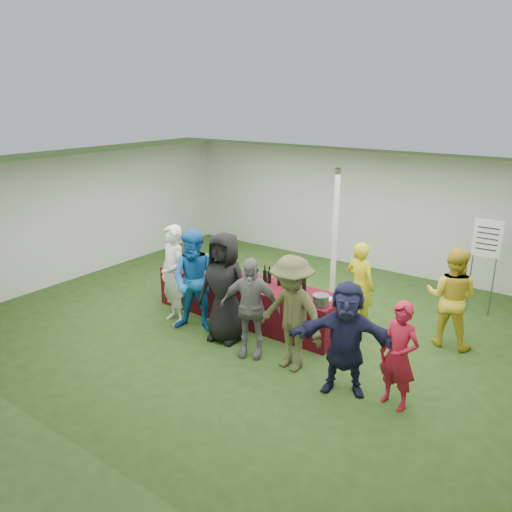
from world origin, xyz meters
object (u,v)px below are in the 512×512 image
Objects in this scene: staff_pourer at (360,286)px; customer_3 at (250,307)px; customer_0 at (173,275)px; dump_bucket at (321,300)px; staff_back at (451,297)px; wine_list_sign at (486,246)px; customer_5 at (346,338)px; customer_4 at (291,314)px; customer_2 at (225,287)px; customer_1 at (196,281)px; customer_6 at (399,356)px; serving_table at (247,300)px.

customer_3 is at bearing 76.01° from staff_pourer.
staff_pourer is at bearing 50.18° from customer_0.
dump_bucket is 0.16× the size of staff_back.
customer_0 is (-2.78, -1.70, 0.11)m from staff_pourer.
customer_0 is (-4.35, -3.61, -0.42)m from wine_list_sign.
customer_3 is 1.00× the size of customer_5.
customer_5 is at bearing 2.78° from customer_4.
customer_5 is (2.30, -0.26, -0.12)m from customer_2.
customer_1 is 1.12× the size of customer_3.
wine_list_sign is at bearing 73.54° from customer_4.
wine_list_sign is at bearing -96.67° from staff_back.
customer_4 reaches higher than customer_6.
customer_4 reaches higher than staff_pourer.
customer_0 is at bearing 44.93° from staff_pourer.
serving_table is at bearing 174.12° from customer_6.
customer_3 is at bearing -123.89° from wine_list_sign.
staff_pourer is 0.95× the size of staff_back.
customer_0 reaches higher than customer_4.
customer_2 is at bearing -21.50° from customer_1.
staff_pourer is (-1.57, -1.91, -0.53)m from wine_list_sign.
dump_bucket is 0.16× the size of customer_3.
staff_back is 2.72m from customer_4.
customer_4 is 0.93m from customer_5.
serving_table is 2.24× the size of customer_3.
customer_1 reaches higher than customer_3.
dump_bucket is 0.78m from customer_4.
dump_bucket is 0.17× the size of staff_pourer.
customer_0 is 1.82m from customer_3.
customer_6 is (-0.18, -3.77, -0.58)m from wine_list_sign.
serving_table is 1.91m from customer_4.
dump_bucket is 1.13m from customer_3.
customer_0 is (-4.22, -1.98, 0.07)m from staff_back.
staff_back is at bearing 49.63° from customer_5.
serving_table is 1.40m from customer_0.
staff_back is 2.14m from customer_6.
customer_4 is (-1.81, -3.76, -0.43)m from wine_list_sign.
staff_back is at bearing 18.65° from customer_3.
customer_0 is at bearing 151.53° from customer_3.
customer_6 is at bearing -26.66° from dump_bucket.
staff_pourer is at bearing 15.11° from customer_1.
staff_pourer reaches higher than dump_bucket.
serving_table is 2.03m from staff_pourer.
customer_6 reaches higher than dump_bucket.
serving_table is at bearing 156.60° from customer_4.
customer_3 is (1.80, -0.17, -0.10)m from customer_0.
staff_back is 0.89× the size of customer_2.
customer_3 is at bearing -51.30° from serving_table.
customer_1 is (0.53, 0.00, -0.00)m from customer_0.
customer_1 is at bearing -136.57° from wine_list_sign.
customer_3 is (1.27, -0.18, -0.09)m from customer_1.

